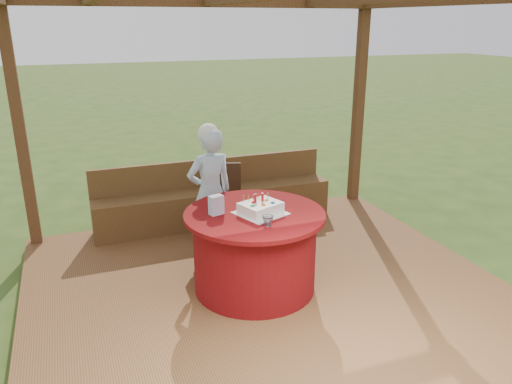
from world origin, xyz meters
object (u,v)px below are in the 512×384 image
Objects in this scene: chair at (224,197)px; drinking_glass at (268,221)px; birthday_cake at (261,208)px; table at (255,250)px; elderly_woman at (210,191)px; gift_bag at (216,205)px; bench at (215,203)px.

drinking_glass is (-0.13, -1.68, 0.36)m from chair.
chair is 1.44m from birthday_cake.
drinking_glass is (-0.05, -0.29, -0.01)m from birthday_cake.
birthday_cake is (-0.08, -1.39, 0.37)m from chair.
table is 1.53× the size of chair.
gift_bag is at bearing -101.68° from elderly_woman.
birthday_cake is at bearing -92.38° from bench.
chair is 0.59× the size of elderly_woman.
drinking_glass is at bearing -94.36° from chair.
elderly_woman is 2.86× the size of birthday_cake.
birthday_cake is at bearing -46.67° from table.
bench is 2.15m from drinking_glass.
bench is 1.82m from gift_bag.
bench is 2.05× the size of elderly_woman.
bench is 16.81× the size of gift_bag.
elderly_woman reaches higher than bench.
drinking_glass is at bearing -90.95° from table.
elderly_woman is at bearing 103.25° from birthday_cake.
birthday_cake reaches higher than gift_bag.
chair is 1.68× the size of birthday_cake.
bench is at bearing 59.86° from gift_bag.
elderly_woman reaches higher than drinking_glass.
bench is 1.74m from table.
drinking_glass is at bearing -99.08° from birthday_cake.
elderly_woman is at bearing -108.87° from bench.
table is 1.35m from chair.
gift_bag is at bearing -110.18° from chair.
bench is 5.88× the size of birthday_cake.
elderly_woman reaches higher than table.
elderly_woman reaches higher than birthday_cake.
birthday_cake reaches higher than drinking_glass.
drinking_glass is (0.34, -0.42, -0.04)m from gift_bag.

